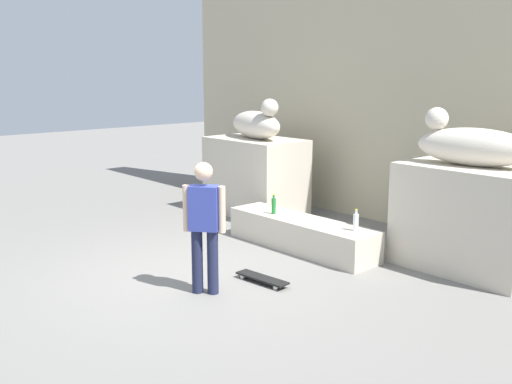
{
  "coord_description": "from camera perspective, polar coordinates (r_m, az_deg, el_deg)",
  "views": [
    {
      "loc": [
        6.36,
        -4.66,
        2.77
      ],
      "look_at": [
        0.21,
        0.8,
        1.1
      ],
      "focal_mm": 42.32,
      "sensor_mm": 36.0,
      "label": 1
    }
  ],
  "objects": [
    {
      "name": "statue_reclining_left",
      "position": [
        11.5,
        0.05,
        6.47
      ],
      "size": [
        1.69,
        0.93,
        0.78
      ],
      "rotation": [
        0.0,
        0.0,
        -0.24
      ],
      "color": "beige",
      "rests_on": "pedestal_left"
    },
    {
      "name": "pedestal_left",
      "position": [
        11.67,
        -0.03,
        1.47
      ],
      "size": [
        1.89,
        1.15,
        1.48
      ],
      "primitive_type": "cube",
      "color": "beige",
      "rests_on": "ground_plane"
    },
    {
      "name": "ground_plane",
      "position": [
        8.36,
        -5.1,
        -7.92
      ],
      "size": [
        40.0,
        40.0,
        0.0
      ],
      "primitive_type": "plane",
      "color": "slate"
    },
    {
      "name": "bottle_green",
      "position": [
        9.71,
        1.68,
        -1.3
      ],
      "size": [
        0.07,
        0.07,
        0.32
      ],
      "color": "#1E722D",
      "rests_on": "ledge_block"
    },
    {
      "name": "bottle_clear",
      "position": [
        8.81,
        9.42,
        -2.79
      ],
      "size": [
        0.08,
        0.08,
        0.32
      ],
      "color": "silver",
      "rests_on": "ledge_block"
    },
    {
      "name": "pedestal_right",
      "position": [
        8.9,
        19.49,
        -2.37
      ],
      "size": [
        1.89,
        1.15,
        1.48
      ],
      "primitive_type": "cube",
      "color": "beige",
      "rests_on": "ground_plane"
    },
    {
      "name": "ledge_block",
      "position": [
        9.5,
        4.3,
        -3.97
      ],
      "size": [
        2.69,
        0.66,
        0.49
      ],
      "primitive_type": "cube",
      "color": "beige",
      "rests_on": "ground_plane"
    },
    {
      "name": "skater",
      "position": [
        7.49,
        -4.91,
        -2.85
      ],
      "size": [
        0.44,
        0.38,
        1.67
      ],
      "rotation": [
        0.0,
        0.0,
        3.81
      ],
      "color": "#1E233F",
      "rests_on": "ground_plane"
    },
    {
      "name": "facade_wall",
      "position": [
        11.21,
        14.1,
        10.76
      ],
      "size": [
        11.26,
        0.6,
        5.39
      ],
      "primitive_type": "cube",
      "color": "#BEB495",
      "rests_on": "ground_plane"
    },
    {
      "name": "statue_reclining_right",
      "position": [
        8.74,
        19.71,
        4.2
      ],
      "size": [
        1.67,
        0.81,
        0.78
      ],
      "rotation": [
        0.0,
        0.0,
        3.3
      ],
      "color": "beige",
      "rests_on": "pedestal_right"
    },
    {
      "name": "skateboard",
      "position": [
        8.05,
        0.59,
        -8.15
      ],
      "size": [
        0.81,
        0.27,
        0.08
      ],
      "rotation": [
        0.0,
        0.0,
        3.23
      ],
      "color": "black",
      "rests_on": "ground_plane"
    }
  ]
}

